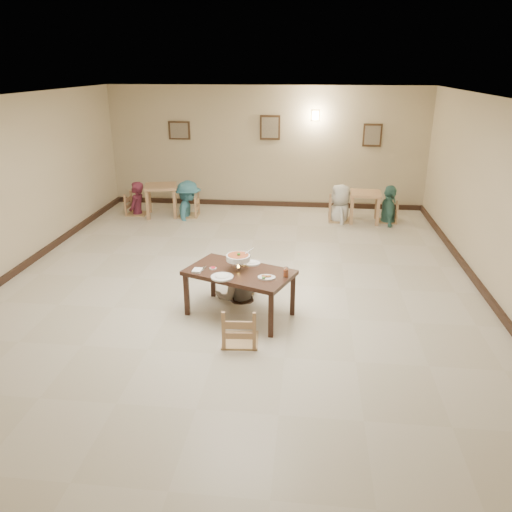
# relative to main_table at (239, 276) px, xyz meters

# --- Properties ---
(floor) EXTENTS (10.00, 10.00, 0.00)m
(floor) POSITION_rel_main_table_xyz_m (-0.17, 1.12, -0.62)
(floor) COLOR beige
(floor) RESTS_ON ground
(ceiling) EXTENTS (10.00, 10.00, 0.00)m
(ceiling) POSITION_rel_main_table_xyz_m (-0.17, 1.12, 2.38)
(ceiling) COLOR silver
(ceiling) RESTS_ON wall_back
(wall_back) EXTENTS (10.00, 0.00, 10.00)m
(wall_back) POSITION_rel_main_table_xyz_m (-0.17, 6.12, 0.88)
(wall_back) COLOR #C9B693
(wall_back) RESTS_ON floor
(wall_front) EXTENTS (10.00, 0.00, 10.00)m
(wall_front) POSITION_rel_main_table_xyz_m (-0.17, -3.88, 0.88)
(wall_front) COLOR #C9B693
(wall_front) RESTS_ON floor
(wall_left) EXTENTS (0.00, 10.00, 10.00)m
(wall_left) POSITION_rel_main_table_xyz_m (-4.17, 1.12, 0.88)
(wall_left) COLOR #C9B693
(wall_left) RESTS_ON floor
(wall_right) EXTENTS (0.00, 10.00, 10.00)m
(wall_right) POSITION_rel_main_table_xyz_m (3.83, 1.12, 0.88)
(wall_right) COLOR #C9B693
(wall_right) RESTS_ON floor
(baseboard_back) EXTENTS (8.00, 0.06, 0.12)m
(baseboard_back) POSITION_rel_main_table_xyz_m (-0.17, 6.09, -0.56)
(baseboard_back) COLOR #2F1E15
(baseboard_back) RESTS_ON floor
(baseboard_left) EXTENTS (0.06, 10.00, 0.12)m
(baseboard_left) POSITION_rel_main_table_xyz_m (-4.14, 1.12, -0.56)
(baseboard_left) COLOR #2F1E15
(baseboard_left) RESTS_ON floor
(baseboard_right) EXTENTS (0.06, 10.00, 0.12)m
(baseboard_right) POSITION_rel_main_table_xyz_m (3.80, 1.12, -0.56)
(baseboard_right) COLOR #2F1E15
(baseboard_right) RESTS_ON floor
(picture_a) EXTENTS (0.55, 0.04, 0.45)m
(picture_a) POSITION_rel_main_table_xyz_m (-2.37, 6.08, 1.28)
(picture_a) COLOR #3A2616
(picture_a) RESTS_ON wall_back
(picture_b) EXTENTS (0.50, 0.04, 0.60)m
(picture_b) POSITION_rel_main_table_xyz_m (-0.07, 6.08, 1.38)
(picture_b) COLOR #3A2616
(picture_b) RESTS_ON wall_back
(picture_c) EXTENTS (0.45, 0.04, 0.55)m
(picture_c) POSITION_rel_main_table_xyz_m (2.43, 6.08, 1.23)
(picture_c) COLOR #3A2616
(picture_c) RESTS_ON wall_back
(wall_sconce) EXTENTS (0.16, 0.05, 0.22)m
(wall_sconce) POSITION_rel_main_table_xyz_m (1.03, 6.08, 1.68)
(wall_sconce) COLOR #FFD88C
(wall_sconce) RESTS_ON wall_back
(main_table) EXTENTS (1.70, 1.33, 0.70)m
(main_table) POSITION_rel_main_table_xyz_m (0.00, 0.00, 0.00)
(main_table) COLOR #3A2217
(main_table) RESTS_ON floor
(chair_far) EXTENTS (0.41, 0.41, 0.87)m
(chair_far) POSITION_rel_main_table_xyz_m (-0.10, 0.66, -0.19)
(chair_far) COLOR tan
(chair_far) RESTS_ON floor
(chair_near) EXTENTS (0.48, 0.48, 1.02)m
(chair_near) POSITION_rel_main_table_xyz_m (0.11, -0.76, -0.11)
(chair_near) COLOR tan
(chair_near) RESTS_ON floor
(main_diner) EXTENTS (0.85, 0.71, 1.57)m
(main_diner) POSITION_rel_main_table_xyz_m (-0.10, 0.58, 0.17)
(main_diner) COLOR gray
(main_diner) RESTS_ON floor
(curry_warmer) EXTENTS (0.39, 0.35, 0.31)m
(curry_warmer) POSITION_rel_main_table_xyz_m (-0.02, 0.05, 0.26)
(curry_warmer) COLOR silver
(curry_warmer) RESTS_ON main_table
(rice_plate_far) EXTENTS (0.32, 0.32, 0.07)m
(rice_plate_far) POSITION_rel_main_table_xyz_m (0.11, 0.29, 0.10)
(rice_plate_far) COLOR white
(rice_plate_far) RESTS_ON main_table
(rice_plate_near) EXTENTS (0.31, 0.31, 0.07)m
(rice_plate_near) POSITION_rel_main_table_xyz_m (-0.20, -0.27, 0.10)
(rice_plate_near) COLOR white
(rice_plate_near) RESTS_ON main_table
(fried_plate) EXTENTS (0.25, 0.25, 0.05)m
(fried_plate) POSITION_rel_main_table_xyz_m (0.41, -0.22, 0.10)
(fried_plate) COLOR white
(fried_plate) RESTS_ON main_table
(chili_dish) EXTENTS (0.10, 0.10, 0.02)m
(chili_dish) POSITION_rel_main_table_xyz_m (-0.39, 0.03, 0.09)
(chili_dish) COLOR white
(chili_dish) RESTS_ON main_table
(napkin_cutlery) EXTENTS (0.17, 0.25, 0.03)m
(napkin_cutlery) POSITION_rel_main_table_xyz_m (-0.59, -0.08, 0.10)
(napkin_cutlery) COLOR white
(napkin_cutlery) RESTS_ON main_table
(drink_glass) EXTENTS (0.07, 0.07, 0.14)m
(drink_glass) POSITION_rel_main_table_xyz_m (0.67, -0.14, 0.14)
(drink_glass) COLOR white
(drink_glass) RESTS_ON main_table
(bg_table_left) EXTENTS (0.92, 0.92, 0.75)m
(bg_table_left) POSITION_rel_main_table_xyz_m (-2.60, 4.93, -0.00)
(bg_table_left) COLOR tan
(bg_table_left) RESTS_ON floor
(bg_table_right) EXTENTS (0.75, 0.75, 0.70)m
(bg_table_right) POSITION_rel_main_table_xyz_m (2.25, 4.95, -0.05)
(bg_table_right) COLOR tan
(bg_table_right) RESTS_ON floor
(bg_chair_ll) EXTENTS (0.48, 0.48, 1.01)m
(bg_chair_ll) POSITION_rel_main_table_xyz_m (-3.24, 4.97, -0.12)
(bg_chair_ll) COLOR tan
(bg_chair_ll) RESTS_ON floor
(bg_chair_lr) EXTENTS (0.48, 0.48, 1.02)m
(bg_chair_lr) POSITION_rel_main_table_xyz_m (-1.95, 4.95, -0.11)
(bg_chair_lr) COLOR tan
(bg_chair_lr) RESTS_ON floor
(bg_chair_rl) EXTENTS (0.51, 0.51, 1.09)m
(bg_chair_rl) POSITION_rel_main_table_xyz_m (1.69, 4.97, -0.08)
(bg_chair_rl) COLOR tan
(bg_chair_rl) RESTS_ON floor
(bg_chair_rr) EXTENTS (0.41, 0.41, 0.87)m
(bg_chair_rr) POSITION_rel_main_table_xyz_m (2.82, 5.01, -0.19)
(bg_chair_rr) COLOR tan
(bg_chair_rr) RESTS_ON floor
(bg_diner_a) EXTENTS (0.44, 0.62, 1.62)m
(bg_diner_a) POSITION_rel_main_table_xyz_m (-3.24, 4.97, 0.19)
(bg_diner_a) COLOR maroon
(bg_diner_a) RESTS_ON floor
(bg_diner_b) EXTENTS (0.77, 1.19, 1.74)m
(bg_diner_b) POSITION_rel_main_table_xyz_m (-1.95, 4.95, 0.25)
(bg_diner_b) COLOR teal
(bg_diner_b) RESTS_ON floor
(bg_diner_c) EXTENTS (0.66, 0.91, 1.74)m
(bg_diner_c) POSITION_rel_main_table_xyz_m (1.69, 4.97, 0.25)
(bg_diner_c) COLOR silver
(bg_diner_c) RESTS_ON floor
(bg_diner_d) EXTENTS (0.44, 1.02, 1.73)m
(bg_diner_d) POSITION_rel_main_table_xyz_m (2.82, 5.01, 0.24)
(bg_diner_d) COLOR #478275
(bg_diner_d) RESTS_ON floor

